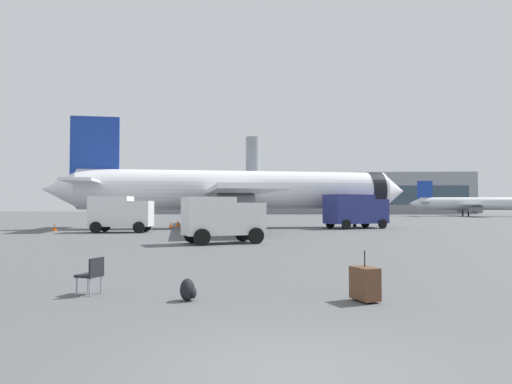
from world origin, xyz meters
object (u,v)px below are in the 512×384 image
fuel_truck (355,210)px  safety_cone_far (171,225)px  safety_cone_near (54,227)px  safety_cone_mid (347,224)px  airplane_taxiing (472,204)px  gate_chair (92,273)px  safety_cone_outer (178,223)px  cargo_van (222,218)px  service_truck (121,212)px  airplane_at_gate (236,191)px  rolling_suitcase (365,283)px  traveller_backpack (188,290)px

fuel_truck → safety_cone_far: fuel_truck is taller
safety_cone_far → safety_cone_near: bearing=-141.3°
safety_cone_mid → airplane_taxiing: bearing=58.4°
safety_cone_far → gate_chair: 35.12m
safety_cone_outer → gate_chair: gate_chair is taller
fuel_truck → safety_cone_far: bearing=176.8°
cargo_van → service_truck: bearing=132.1°
airplane_at_gate → service_truck: airplane_at_gate is taller
airplane_taxiing → safety_cone_far: size_ratio=42.35×
airplane_at_gate → safety_cone_near: (-14.93, -6.52, -3.35)m
cargo_van → safety_cone_far: 20.90m
fuel_truck → gate_chair: (-11.26, -33.46, -1.27)m
airplane_at_gate → rolling_suitcase: airplane_at_gate is taller
rolling_suitcase → service_truck: bearing=119.6°
service_truck → rolling_suitcase: service_truck is taller
airplane_at_gate → service_truck: 12.11m
airplane_taxiing → fuel_truck: size_ratio=4.18×
safety_cone_near → traveller_backpack: (17.52, -28.28, -0.08)m
cargo_van → rolling_suitcase: bearing=-71.5°
rolling_suitcase → gate_chair: bearing=176.3°
safety_cone_outer → traveller_backpack: safety_cone_outer is taller
safety_cone_near → safety_cone_outer: (8.63, 8.88, 0.07)m
cargo_van → safety_cone_mid: cargo_van is taller
safety_cone_far → traveller_backpack: 36.20m
cargo_van → gate_chair: cargo_van is taller
safety_cone_outer → airplane_at_gate: bearing=-20.5°
cargo_van → safety_cone_outer: size_ratio=6.31×
safety_cone_near → safety_cone_far: 10.82m
fuel_truck → safety_cone_outer: bearing=170.0°
fuel_truck → safety_cone_outer: size_ratio=8.37×
service_truck → traveller_backpack: (11.06, -26.39, -1.37)m
fuel_truck → safety_cone_outer: fuel_truck is taller
airplane_at_gate → safety_cone_far: size_ratio=56.15×
safety_cone_near → gate_chair: size_ratio=0.73×
airplane_at_gate → service_truck: size_ratio=7.18×
fuel_truck → safety_cone_near: 27.04m
airplane_at_gate → safety_cone_far: bearing=177.9°
fuel_truck → rolling_suitcase: (-5.02, -33.87, -1.38)m
safety_cone_far → safety_cone_outer: 2.13m
safety_cone_near → gate_chair: 31.58m
fuel_truck → gate_chair: fuel_truck is taller
cargo_van → gate_chair: 15.16m
airplane_at_gate → traveller_backpack: size_ratio=73.87×
airplane_at_gate → fuel_truck: (11.46, -0.78, -1.88)m
rolling_suitcase → traveller_backpack: bearing=-177.6°
safety_cone_near → safety_cone_mid: (25.97, 8.87, 0.01)m
traveller_backpack → rolling_suitcase: bearing=2.4°
cargo_van → rolling_suitcase: 16.38m
airplane_taxiing → cargo_van: bearing=-119.8°
airplane_at_gate → safety_cone_far: airplane_at_gate is taller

